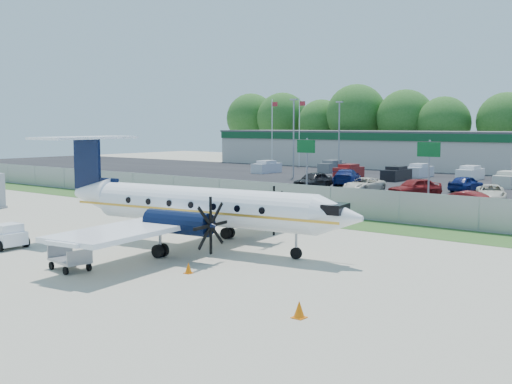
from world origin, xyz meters
The scene contains 27 objects.
ground centered at (0.00, 0.00, 0.00)m, with size 170.00×170.00×0.00m, color #B1AC96.
grass_verge centered at (0.00, 12.00, 0.01)m, with size 170.00×4.00×0.02m, color #2D561E.
access_road centered at (0.00, 19.00, 0.01)m, with size 170.00×8.00×0.02m, color black.
parking_lot centered at (0.00, 40.00, 0.01)m, with size 170.00×32.00×0.02m, color black.
perimeter_fence centered at (0.00, 14.00, 1.00)m, with size 120.00×0.06×1.99m.
building_west centered at (-24.00, 61.98, 2.63)m, with size 46.40×12.40×5.24m.
sign_left centered at (-8.00, 22.91, 3.61)m, with size 1.80×0.26×5.00m.
sign_mid centered at (3.00, 22.91, 3.61)m, with size 1.80×0.26×5.00m.
flagpole_west centered at (-35.92, 55.00, 5.64)m, with size 1.06×0.12×10.00m.
flagpole_east centered at (-30.92, 55.00, 5.64)m, with size 1.06×0.12×10.00m.
light_pole_nw centered at (-20.00, 38.00, 5.23)m, with size 0.90×0.35×9.09m.
light_pole_sw centered at (-20.00, 48.00, 5.23)m, with size 0.90×0.35×9.09m.
aircraft centered at (0.70, 0.48, 2.12)m, with size 17.89×17.58×5.48m.
pushback_tug centered at (-6.85, -5.61, 0.59)m, with size 2.32×1.69×1.23m.
baggage_cart_far centered at (-0.02, -6.58, 0.46)m, with size 2.05×1.42×0.99m.
cone_nose centered at (11.39, -6.07, 0.27)m, with size 0.40×0.40×0.57m.
cone_port_wing centered at (4.29, -3.86, 0.22)m, with size 0.32×0.32×0.46m.
cone_starboard_wing centered at (-0.37, 12.24, 0.22)m, with size 0.33×0.33×0.46m.
road_car_west centered at (-22.56, 16.78, 0.00)m, with size 1.65×4.73×1.56m, color silver.
road_car_mid centered at (6.41, 20.41, 0.00)m, with size 1.69×4.84×1.59m, color maroon.
parked_car_a centered at (-11.19, 28.78, 0.00)m, with size 1.95×4.84×1.65m, color black.
parked_car_b centered at (-6.08, 29.55, 0.00)m, with size 2.14×4.64×1.29m, color beige.
parked_car_c centered at (-0.46, 28.13, 0.00)m, with size 1.94×4.83×1.65m, color maroon.
parked_car_d centered at (5.50, 29.49, 0.00)m, with size 2.20×4.78×1.33m, color beige.
parked_car_f centered at (-10.67, 34.25, 0.00)m, with size 2.29×5.63×1.63m, color navy.
parked_car_g centered at (1.24, 35.41, 0.00)m, with size 1.75×4.34×1.48m, color navy.
far_parking_rows centered at (0.00, 45.00, 0.00)m, with size 56.00×10.00×1.60m, color gray, non-canonical shape.
Camera 1 is at (22.71, -22.46, 6.13)m, focal length 45.00 mm.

